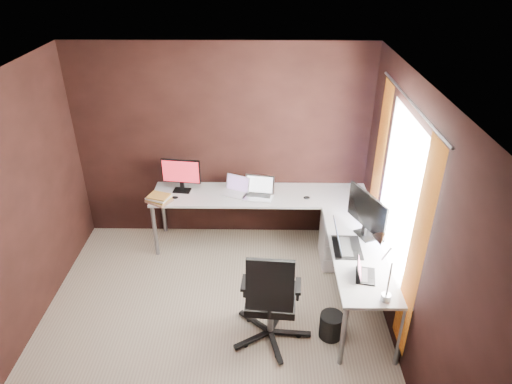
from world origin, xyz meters
TOP-DOWN VIEW (x-y plane):
  - room at (0.34, 0.07)m, footprint 3.60×3.60m
  - desk at (0.84, 1.04)m, footprint 2.65×2.25m
  - drawer_pedestal at (1.43, 1.15)m, footprint 0.42×0.50m
  - monitor_left at (-0.49, 1.58)m, footprint 0.48×0.16m
  - monitor_right at (1.58, 0.62)m, footprint 0.28×0.58m
  - laptop_white at (0.18, 1.52)m, footprint 0.37×0.33m
  - laptop_silver at (0.46, 1.46)m, footprint 0.40×0.31m
  - laptop_black_big at (1.33, 0.41)m, footprint 0.30×0.41m
  - laptop_black_small at (1.44, -0.03)m, footprint 0.22×0.28m
  - book_stack at (-0.73, 1.30)m, footprint 0.34×0.32m
  - mouse_left at (-0.55, 1.37)m, footprint 0.09×0.06m
  - mouse_corner at (1.04, 1.39)m, footprint 0.10×0.08m
  - desk_lamp at (1.52, -0.29)m, footprint 0.20×0.23m
  - office_chair at (0.59, -0.11)m, footprint 0.61×0.61m
  - wastebasket at (1.19, -0.07)m, footprint 0.23×0.23m

SIDE VIEW (x-z plane):
  - wastebasket at x=1.19m, z-range 0.00..0.27m
  - drawer_pedestal at x=1.43m, z-range 0.00..0.60m
  - office_chair at x=0.59m, z-range -0.23..0.86m
  - desk at x=0.84m, z-range 0.31..1.04m
  - mouse_left at x=-0.55m, z-range 0.73..0.76m
  - mouse_corner at x=1.04m, z-range 0.73..0.76m
  - laptop_black_small at x=1.44m, z-range 0.68..0.86m
  - book_stack at x=-0.73m, z-range 0.73..0.81m
  - laptop_white at x=0.18m, z-range 0.67..0.88m
  - laptop_silver at x=0.46m, z-range 0.66..0.90m
  - laptop_black_big at x=1.33m, z-range 0.65..0.92m
  - monitor_left at x=-0.49m, z-range 0.76..1.18m
  - monitor_right at x=1.58m, z-range 0.76..1.27m
  - desk_lamp at x=1.52m, z-range 0.81..1.45m
  - room at x=0.34m, z-range 0.03..2.53m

